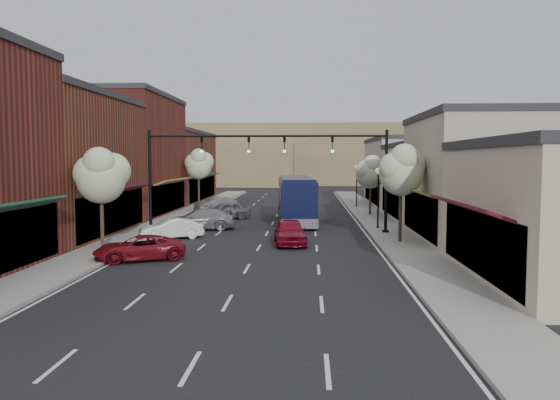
# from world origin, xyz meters

# --- Properties ---
(ground) EXTENTS (160.00, 160.00, 0.00)m
(ground) POSITION_xyz_m (0.00, 0.00, 0.00)
(ground) COLOR black
(ground) RESTS_ON ground
(sidewalk_left) EXTENTS (2.80, 73.00, 0.15)m
(sidewalk_left) POSITION_xyz_m (-8.40, 18.50, 0.07)
(sidewalk_left) COLOR gray
(sidewalk_left) RESTS_ON ground
(sidewalk_right) EXTENTS (2.80, 73.00, 0.15)m
(sidewalk_right) POSITION_xyz_m (8.40, 18.50, 0.07)
(sidewalk_right) COLOR gray
(sidewalk_right) RESTS_ON ground
(curb_left) EXTENTS (0.25, 73.00, 0.17)m
(curb_left) POSITION_xyz_m (-7.00, 18.50, 0.07)
(curb_left) COLOR gray
(curb_left) RESTS_ON ground
(curb_right) EXTENTS (0.25, 73.00, 0.17)m
(curb_right) POSITION_xyz_m (7.00, 18.50, 0.07)
(curb_right) COLOR gray
(curb_right) RESTS_ON ground
(bldg_left_midnear) EXTENTS (10.14, 14.10, 9.40)m
(bldg_left_midnear) POSITION_xyz_m (-14.23, 6.00, 4.66)
(bldg_left_midnear) COLOR brown
(bldg_left_midnear) RESTS_ON ground
(bldg_left_midfar) EXTENTS (10.14, 14.10, 10.90)m
(bldg_left_midfar) POSITION_xyz_m (-14.24, 20.00, 5.40)
(bldg_left_midfar) COLOR maroon
(bldg_left_midfar) RESTS_ON ground
(bldg_left_far) EXTENTS (10.14, 18.10, 8.40)m
(bldg_left_far) POSITION_xyz_m (-14.22, 36.00, 4.16)
(bldg_left_far) COLOR brown
(bldg_left_far) RESTS_ON ground
(bldg_right_midnear) EXTENTS (9.14, 12.10, 7.90)m
(bldg_right_midnear) POSITION_xyz_m (13.72, 6.00, 3.91)
(bldg_right_midnear) COLOR #B0A897
(bldg_right_midnear) RESTS_ON ground
(bldg_right_midfar) EXTENTS (9.14, 12.10, 6.40)m
(bldg_right_midfar) POSITION_xyz_m (13.70, 18.00, 3.17)
(bldg_right_midfar) COLOR beige
(bldg_right_midfar) RESTS_ON ground
(bldg_right_far) EXTENTS (9.14, 16.10, 7.40)m
(bldg_right_far) POSITION_xyz_m (13.71, 32.00, 3.66)
(bldg_right_far) COLOR #B0A897
(bldg_right_far) RESTS_ON ground
(hill_far) EXTENTS (120.00, 30.00, 12.00)m
(hill_far) POSITION_xyz_m (0.00, 90.00, 6.00)
(hill_far) COLOR #7A6647
(hill_far) RESTS_ON ground
(hill_near) EXTENTS (50.00, 20.00, 8.00)m
(hill_near) POSITION_xyz_m (-25.00, 78.00, 4.00)
(hill_near) COLOR #7A6647
(hill_near) RESTS_ON ground
(signal_mast_right) EXTENTS (8.22, 0.46, 7.00)m
(signal_mast_right) POSITION_xyz_m (5.62, 8.00, 4.62)
(signal_mast_right) COLOR black
(signal_mast_right) RESTS_ON ground
(signal_mast_left) EXTENTS (8.22, 0.46, 7.00)m
(signal_mast_left) POSITION_xyz_m (-5.62, 8.00, 4.62)
(signal_mast_left) COLOR black
(signal_mast_left) RESTS_ON ground
(tree_right_near) EXTENTS (2.85, 2.65, 5.95)m
(tree_right_near) POSITION_xyz_m (8.35, 3.94, 4.45)
(tree_right_near) COLOR #47382B
(tree_right_near) RESTS_ON ground
(tree_right_far) EXTENTS (2.85, 2.65, 5.43)m
(tree_right_far) POSITION_xyz_m (8.35, 19.94, 3.99)
(tree_right_far) COLOR #47382B
(tree_right_far) RESTS_ON ground
(tree_left_near) EXTENTS (2.85, 2.65, 5.69)m
(tree_left_near) POSITION_xyz_m (-8.25, -0.06, 4.22)
(tree_left_near) COLOR #47382B
(tree_left_near) RESTS_ON ground
(tree_left_far) EXTENTS (2.85, 2.65, 6.13)m
(tree_left_far) POSITION_xyz_m (-8.25, 25.94, 4.60)
(tree_left_far) COLOR #47382B
(tree_left_far) RESTS_ON ground
(lamp_post_near) EXTENTS (0.44, 0.44, 4.44)m
(lamp_post_near) POSITION_xyz_m (7.80, 10.50, 3.01)
(lamp_post_near) COLOR black
(lamp_post_near) RESTS_ON ground
(lamp_post_far) EXTENTS (0.44, 0.44, 4.44)m
(lamp_post_far) POSITION_xyz_m (7.80, 28.00, 3.01)
(lamp_post_far) COLOR black
(lamp_post_far) RESTS_ON ground
(coach_bus) EXTENTS (3.43, 11.97, 3.61)m
(coach_bus) POSITION_xyz_m (1.81, 14.94, 1.88)
(coach_bus) COLOR black
(coach_bus) RESTS_ON ground
(red_hatchback) EXTENTS (2.22, 4.62, 1.52)m
(red_hatchback) POSITION_xyz_m (1.73, 3.33, 0.76)
(red_hatchback) COLOR maroon
(red_hatchback) RESTS_ON ground
(parked_car_a) EXTENTS (4.91, 3.69, 1.24)m
(parked_car_a) POSITION_xyz_m (-5.59, -2.17, 0.62)
(parked_car_a) COLOR maroon
(parked_car_a) RESTS_ON ground
(parked_car_b) EXTENTS (4.13, 3.03, 1.30)m
(parked_car_b) POSITION_xyz_m (-5.86, 5.18, 0.65)
(parked_car_b) COLOR white
(parked_car_b) RESTS_ON ground
(parked_car_c) EXTENTS (5.49, 3.08, 1.50)m
(parked_car_c) POSITION_xyz_m (-4.96, 9.68, 0.75)
(parked_car_c) COLOR gray
(parked_car_c) RESTS_ON ground
(parked_car_d) EXTENTS (4.62, 3.73, 1.48)m
(parked_car_d) POSITION_xyz_m (-4.20, 16.56, 0.74)
(parked_car_d) COLOR slate
(parked_car_d) RESTS_ON ground
(parked_car_e) EXTENTS (4.08, 3.98, 1.39)m
(parked_car_e) POSITION_xyz_m (-6.20, 23.88, 0.70)
(parked_car_e) COLOR #9F9FA4
(parked_car_e) RESTS_ON ground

